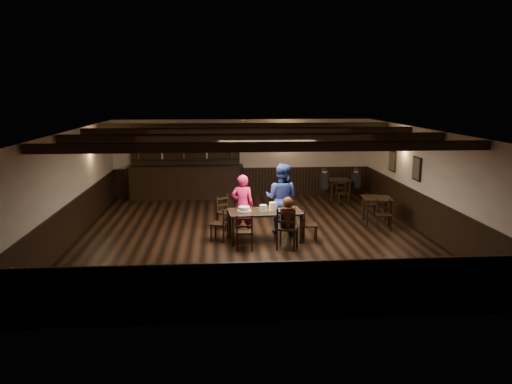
{
  "coord_description": "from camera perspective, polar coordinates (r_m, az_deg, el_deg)",
  "views": [
    {
      "loc": [
        -0.87,
        -12.42,
        3.63
      ],
      "look_at": [
        0.1,
        0.2,
        1.08
      ],
      "focal_mm": 35.0,
      "sensor_mm": 36.0,
      "label": 1
    }
  ],
  "objects": [
    {
      "name": "chair_far_pushed",
      "position": [
        13.45,
        -3.62,
        -1.99
      ],
      "size": [
        0.58,
        0.58,
        0.9
      ],
      "color": "black",
      "rests_on": "ground"
    },
    {
      "name": "cake",
      "position": [
        12.3,
        -1.35,
        -1.94
      ],
      "size": [
        0.34,
        0.34,
        0.11
      ],
      "color": "white",
      "rests_on": "dining_table"
    },
    {
      "name": "drink_glass",
      "position": [
        12.46,
        2.27,
        -1.74
      ],
      "size": [
        0.07,
        0.07,
        0.11
      ],
      "primitive_type": "cylinder",
      "color": "silver",
      "rests_on": "dining_table"
    },
    {
      "name": "back_table_b",
      "position": [
        17.03,
        9.38,
        1.11
      ],
      "size": [
        0.75,
        0.75,
        0.75
      ],
      "color": "black",
      "rests_on": "ground"
    },
    {
      "name": "chair_end_right",
      "position": [
        12.36,
        5.84,
        -3.48
      ],
      "size": [
        0.39,
        0.41,
        0.81
      ],
      "color": "black",
      "rests_on": "ground"
    },
    {
      "name": "salt_shaker",
      "position": [
        12.21,
        2.69,
        -2.06
      ],
      "size": [
        0.04,
        0.04,
        0.09
      ],
      "primitive_type": "cylinder",
      "color": "silver",
      "rests_on": "dining_table"
    },
    {
      "name": "dining_table",
      "position": [
        12.3,
        1.02,
        -2.49
      ],
      "size": [
        1.83,
        1.01,
        0.75
      ],
      "color": "black",
      "rests_on": "ground"
    },
    {
      "name": "menu_blue",
      "position": [
        12.5,
        3.62,
        -1.95
      ],
      "size": [
        0.3,
        0.24,
        0.0
      ],
      "primitive_type": "cube",
      "rotation": [
        0.0,
        0.0,
        0.26
      ],
      "color": "#0E0F4A",
      "rests_on": "dining_table"
    },
    {
      "name": "bg_patron_right",
      "position": [
        17.21,
        11.36,
        1.68
      ],
      "size": [
        0.23,
        0.35,
        0.67
      ],
      "color": "black",
      "rests_on": "ground"
    },
    {
      "name": "woman_pink",
      "position": [
        12.83,
        -1.56,
        -1.46
      ],
      "size": [
        0.58,
        0.39,
        1.57
      ],
      "primitive_type": "imported",
      "rotation": [
        0.0,
        0.0,
        3.12
      ],
      "color": "#FF1E46",
      "rests_on": "ground"
    },
    {
      "name": "man_blue",
      "position": [
        12.93,
        2.91,
        -0.75
      ],
      "size": [
        1.1,
        1.0,
        1.83
      ],
      "primitive_type": "imported",
      "rotation": [
        0.0,
        0.0,
        2.72
      ],
      "color": "navy",
      "rests_on": "ground"
    },
    {
      "name": "chair_near_left",
      "position": [
        11.57,
        -1.31,
        -4.32
      ],
      "size": [
        0.43,
        0.41,
        0.86
      ],
      "color": "black",
      "rests_on": "ground"
    },
    {
      "name": "tea_light",
      "position": [
        12.42,
        0.92,
        -1.92
      ],
      "size": [
        0.06,
        0.06,
        0.06
      ],
      "color": "#A5A8AD",
      "rests_on": "dining_table"
    },
    {
      "name": "back_table_a",
      "position": [
        14.26,
        13.67,
        -1.03
      ],
      "size": [
        0.85,
        0.85,
        0.75
      ],
      "color": "black",
      "rests_on": "ground"
    },
    {
      "name": "seated_person",
      "position": [
        11.61,
        3.64,
        -2.62
      ],
      "size": [
        0.33,
        0.5,
        0.81
      ],
      "color": "black",
      "rests_on": "ground"
    },
    {
      "name": "ground",
      "position": [
        12.97,
        -0.35,
        -4.88
      ],
      "size": [
        10.0,
        10.0,
        0.0
      ],
      "primitive_type": "plane",
      "color": "black",
      "rests_on": "ground"
    },
    {
      "name": "menu_red",
      "position": [
        12.22,
        3.25,
        -2.26
      ],
      "size": [
        0.32,
        0.27,
        0.0
      ],
      "primitive_type": "cube",
      "rotation": [
        0.0,
        0.0,
        0.3
      ],
      "color": "maroon",
      "rests_on": "dining_table"
    },
    {
      "name": "chair_near_right",
      "position": [
        11.61,
        3.53,
        -3.86
      ],
      "size": [
        0.59,
        0.57,
        1.0
      ],
      "color": "black",
      "rests_on": "ground"
    },
    {
      "name": "bg_patron_left",
      "position": [
        16.76,
        7.84,
        1.62
      ],
      "size": [
        0.25,
        0.37,
        0.72
      ],
      "color": "black",
      "rests_on": "ground"
    },
    {
      "name": "plate_stack_b",
      "position": [
        12.31,
        1.92,
        -1.66
      ],
      "size": [
        0.17,
        0.17,
        0.21
      ],
      "primitive_type": "cylinder",
      "color": "white",
      "rests_on": "dining_table"
    },
    {
      "name": "chair_end_left",
      "position": [
        12.36,
        -3.88,
        -3.35
      ],
      "size": [
        0.48,
        0.49,
        0.85
      ],
      "color": "black",
      "rests_on": "ground"
    },
    {
      "name": "pepper_shaker",
      "position": [
        12.27,
        3.18,
        -1.99
      ],
      "size": [
        0.04,
        0.04,
        0.09
      ],
      "primitive_type": "cylinder",
      "color": "#A5A8AD",
      "rests_on": "dining_table"
    },
    {
      "name": "bar_counter",
      "position": [
        17.42,
        -8.03,
        1.66
      ],
      "size": [
        3.96,
        0.7,
        2.2
      ],
      "color": "black",
      "rests_on": "ground"
    },
    {
      "name": "plate_stack_a",
      "position": [
        12.2,
        0.82,
        -1.86
      ],
      "size": [
        0.18,
        0.18,
        0.17
      ],
      "primitive_type": "cylinder",
      "color": "white",
      "rests_on": "dining_table"
    },
    {
      "name": "room_shell",
      "position": [
        12.63,
        -0.33,
        2.79
      ],
      "size": [
        9.02,
        10.02,
        2.71
      ],
      "color": "beige",
      "rests_on": "ground"
    }
  ]
}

